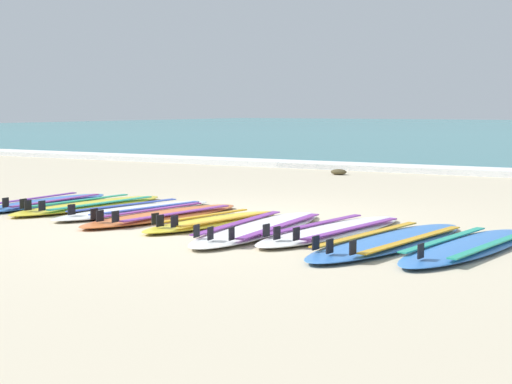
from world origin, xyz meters
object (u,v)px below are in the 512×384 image
surfboard_2 (136,210)px  surfboard_8 (468,246)px  surfboard_1 (90,205)px  surfboard_7 (390,241)px  surfboard_5 (260,228)px  surfboard_4 (214,221)px  surfboard_3 (163,215)px  surfboard_6 (333,230)px  surfboard_0 (45,203)px

surfboard_2 → surfboard_8: same height
surfboard_1 → surfboard_7: same height
surfboard_5 → surfboard_7: (1.33, -0.08, 0.00)m
surfboard_7 → surfboard_2: bearing=170.6°
surfboard_4 → surfboard_5: same height
surfboard_7 → surfboard_1: bearing=171.3°
surfboard_3 → surfboard_1: bearing=168.3°
surfboard_2 → surfboard_7: (3.20, -0.53, 0.00)m
surfboard_4 → surfboard_6: 1.28m
surfboard_1 → surfboard_8: (4.59, -0.53, -0.00)m
surfboard_5 → surfboard_6: bearing=18.5°
surfboard_2 → surfboard_7: size_ratio=0.90×
surfboard_2 → surfboard_5: (1.87, -0.45, 0.00)m
surfboard_3 → surfboard_7: same height
surfboard_0 → surfboard_2: (1.39, 0.01, -0.00)m
surfboard_4 → surfboard_7: same height
surfboard_2 → surfboard_8: (3.85, -0.46, -0.00)m
surfboard_0 → surfboard_4: 2.66m
surfboard_7 → surfboard_6: bearing=156.0°
surfboard_3 → surfboard_4: 0.73m
surfboard_3 → surfboard_5: 1.36m
surfboard_4 → surfboard_8: (2.60, -0.15, -0.00)m
surfboard_7 → surfboard_8: same height
surfboard_2 → surfboard_0: bearing=-179.6°
surfboard_0 → surfboard_5: 3.29m
surfboard_0 → surfboard_4: bearing=-6.3°
surfboard_0 → surfboard_8: same height
surfboard_4 → surfboard_3: bearing=171.2°
surfboard_2 → surfboard_4: bearing=-13.6°
surfboard_0 → surfboard_3: bearing=-5.4°
surfboard_4 → surfboard_0: bearing=173.7°
surfboard_0 → surfboard_5: size_ratio=0.85×
surfboard_5 → surfboard_0: bearing=172.2°
surfboard_1 → surfboard_7: size_ratio=0.93×
surfboard_1 → surfboard_8: same height
surfboard_3 → surfboard_4: size_ratio=1.18×
surfboard_4 → surfboard_6: same height
surfboard_2 → surfboard_7: bearing=-9.4°
surfboard_3 → surfboard_8: (3.32, -0.27, -0.00)m
surfboard_6 → surfboard_8: bearing=-9.7°
surfboard_3 → surfboard_6: 2.00m
surfboard_7 → surfboard_4: bearing=173.4°
surfboard_4 → surfboard_8: same height
surfboard_7 → surfboard_8: 0.65m
surfboard_1 → surfboard_5: (2.61, -0.53, -0.00)m
surfboard_1 → surfboard_3: (1.28, -0.26, 0.00)m
surfboard_8 → surfboard_7: bearing=-173.6°
surfboard_7 → surfboard_0: bearing=173.5°
surfboard_5 → surfboard_6: same height
surfboard_0 → surfboard_5: same height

